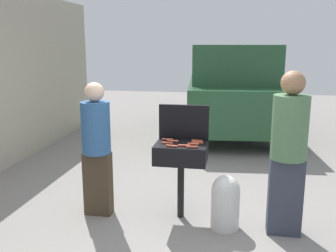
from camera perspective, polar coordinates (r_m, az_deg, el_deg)
name	(u,v)px	position (r m, az deg, el deg)	size (l,w,h in m)	color
ground_plane	(177,221)	(4.53, 1.44, -14.31)	(24.00, 24.00, 0.00)	gray
bbq_grill	(181,156)	(4.37, 1.99, -4.52)	(0.60, 0.44, 0.91)	black
grill_lid_open	(184,122)	(4.49, 2.43, 0.58)	(0.60, 0.05, 0.42)	black
hot_dog_0	(173,141)	(4.40, 0.73, -2.29)	(0.03, 0.03, 0.13)	#C6593D
hot_dog_1	(193,144)	(4.28, 3.87, -2.75)	(0.03, 0.03, 0.13)	#C6593D
hot_dog_2	(184,146)	(4.20, 2.47, -3.00)	(0.03, 0.03, 0.13)	#B74C33
hot_dog_3	(197,141)	(4.42, 4.46, -2.26)	(0.03, 0.03, 0.13)	#AD4228
hot_dog_4	(197,143)	(4.34, 4.47, -2.52)	(0.03, 0.03, 0.13)	#B74C33
hot_dog_5	(167,139)	(4.47, -0.08, -2.05)	(0.03, 0.03, 0.13)	#B74C33
hot_dog_6	(167,143)	(4.31, -0.08, -2.61)	(0.03, 0.03, 0.13)	#B74C33
hot_dog_7	(172,146)	(4.18, 0.58, -3.06)	(0.03, 0.03, 0.13)	#B74C33
hot_dog_8	(192,147)	(4.16, 3.67, -3.20)	(0.03, 0.03, 0.13)	#AD4228
propane_tank	(225,201)	(4.31, 8.72, -11.21)	(0.32, 0.32, 0.62)	silver
person_left	(97,145)	(4.50, -10.83, -2.79)	(0.34, 0.34, 1.61)	#3F3323
person_right	(288,148)	(4.13, 17.85, -3.26)	(0.37, 0.37, 1.77)	#333847
parked_minivan	(231,88)	(8.86, 9.58, 5.65)	(2.36, 4.56, 2.02)	#234C2D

